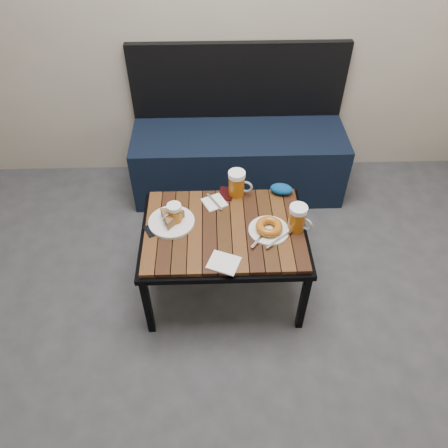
{
  "coord_description": "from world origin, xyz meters",
  "views": [
    {
      "loc": [
        -0.07,
        -0.68,
        2.04
      ],
      "look_at": [
        -0.03,
        0.86,
        0.5
      ],
      "focal_mm": 35.0,
      "sensor_mm": 36.0,
      "label": 1
    }
  ],
  "objects_px": {
    "beer_mug_right": "(298,218)",
    "passport_burgundy": "(226,194)",
    "beer_mug_centre": "(237,183)",
    "plate_pie": "(171,219)",
    "beer_mug_left": "(174,214)",
    "plate_bagel": "(269,228)",
    "knit_pouch": "(281,189)",
    "passport_navy": "(157,228)",
    "cafe_table": "(224,234)",
    "bench": "(238,154)"
  },
  "relations": [
    {
      "from": "plate_bagel",
      "to": "passport_burgundy",
      "type": "relative_size",
      "value": 2.26
    },
    {
      "from": "bench",
      "to": "knit_pouch",
      "type": "relative_size",
      "value": 11.42
    },
    {
      "from": "plate_pie",
      "to": "cafe_table",
      "type": "bearing_deg",
      "value": -9.34
    },
    {
      "from": "knit_pouch",
      "to": "bench",
      "type": "bearing_deg",
      "value": 106.8
    },
    {
      "from": "beer_mug_centre",
      "to": "knit_pouch",
      "type": "distance_m",
      "value": 0.25
    },
    {
      "from": "bench",
      "to": "plate_pie",
      "type": "xyz_separation_m",
      "value": [
        -0.39,
        -0.86,
        0.23
      ]
    },
    {
      "from": "passport_navy",
      "to": "knit_pouch",
      "type": "xyz_separation_m",
      "value": [
        0.66,
        0.25,
        0.02
      ]
    },
    {
      "from": "beer_mug_centre",
      "to": "plate_pie",
      "type": "distance_m",
      "value": 0.41
    },
    {
      "from": "beer_mug_right",
      "to": "passport_burgundy",
      "type": "bearing_deg",
      "value": 179.36
    },
    {
      "from": "cafe_table",
      "to": "beer_mug_left",
      "type": "distance_m",
      "value": 0.27
    },
    {
      "from": "beer_mug_left",
      "to": "beer_mug_right",
      "type": "xyz_separation_m",
      "value": [
        0.61,
        -0.06,
        0.01
      ]
    },
    {
      "from": "beer_mug_centre",
      "to": "plate_pie",
      "type": "bearing_deg",
      "value": -133.04
    },
    {
      "from": "beer_mug_centre",
      "to": "passport_burgundy",
      "type": "xyz_separation_m",
      "value": [
        -0.06,
        0.0,
        -0.07
      ]
    },
    {
      "from": "beer_mug_right",
      "to": "passport_navy",
      "type": "height_order",
      "value": "beer_mug_right"
    },
    {
      "from": "cafe_table",
      "to": "passport_navy",
      "type": "bearing_deg",
      "value": 179.05
    },
    {
      "from": "bench",
      "to": "plate_pie",
      "type": "height_order",
      "value": "bench"
    },
    {
      "from": "bench",
      "to": "cafe_table",
      "type": "relative_size",
      "value": 1.67
    },
    {
      "from": "beer_mug_centre",
      "to": "beer_mug_left",
      "type": "bearing_deg",
      "value": -132.14
    },
    {
      "from": "plate_bagel",
      "to": "cafe_table",
      "type": "bearing_deg",
      "value": 171.68
    },
    {
      "from": "beer_mug_centre",
      "to": "knit_pouch",
      "type": "xyz_separation_m",
      "value": [
        0.24,
        0.0,
        -0.05
      ]
    },
    {
      "from": "passport_navy",
      "to": "knit_pouch",
      "type": "height_order",
      "value": "knit_pouch"
    },
    {
      "from": "plate_pie",
      "to": "knit_pouch",
      "type": "relative_size",
      "value": 1.91
    },
    {
      "from": "plate_bagel",
      "to": "knit_pouch",
      "type": "relative_size",
      "value": 2.0
    },
    {
      "from": "bench",
      "to": "plate_pie",
      "type": "relative_size",
      "value": 5.97
    },
    {
      "from": "beer_mug_centre",
      "to": "beer_mug_right",
      "type": "relative_size",
      "value": 1.03
    },
    {
      "from": "cafe_table",
      "to": "passport_burgundy",
      "type": "relative_size",
      "value": 7.75
    },
    {
      "from": "passport_navy",
      "to": "knit_pouch",
      "type": "relative_size",
      "value": 0.95
    },
    {
      "from": "beer_mug_left",
      "to": "plate_bagel",
      "type": "relative_size",
      "value": 0.48
    },
    {
      "from": "beer_mug_left",
      "to": "beer_mug_right",
      "type": "distance_m",
      "value": 0.61
    },
    {
      "from": "beer_mug_right",
      "to": "beer_mug_left",
      "type": "bearing_deg",
      "value": -147.75
    },
    {
      "from": "beer_mug_left",
      "to": "beer_mug_centre",
      "type": "distance_m",
      "value": 0.39
    },
    {
      "from": "plate_pie",
      "to": "plate_bagel",
      "type": "distance_m",
      "value": 0.49
    },
    {
      "from": "passport_navy",
      "to": "beer_mug_centre",
      "type": "bearing_deg",
      "value": 93.78
    },
    {
      "from": "bench",
      "to": "knit_pouch",
      "type": "distance_m",
      "value": 0.71
    },
    {
      "from": "beer_mug_left",
      "to": "knit_pouch",
      "type": "xyz_separation_m",
      "value": [
        0.57,
        0.21,
        -0.03
      ]
    },
    {
      "from": "beer_mug_centre",
      "to": "passport_navy",
      "type": "distance_m",
      "value": 0.49
    },
    {
      "from": "bench",
      "to": "plate_bagel",
      "type": "height_order",
      "value": "bench"
    },
    {
      "from": "plate_bagel",
      "to": "passport_burgundy",
      "type": "bearing_deg",
      "value": 124.68
    },
    {
      "from": "beer_mug_centre",
      "to": "beer_mug_right",
      "type": "bearing_deg",
      "value": -28.96
    },
    {
      "from": "beer_mug_left",
      "to": "passport_navy",
      "type": "height_order",
      "value": "beer_mug_left"
    },
    {
      "from": "beer_mug_centre",
      "to": "plate_pie",
      "type": "xyz_separation_m",
      "value": [
        -0.34,
        -0.22,
        -0.05
      ]
    },
    {
      "from": "passport_burgundy",
      "to": "cafe_table",
      "type": "bearing_deg",
      "value": -82.03
    },
    {
      "from": "beer_mug_right",
      "to": "bench",
      "type": "bearing_deg",
      "value": 142.42
    },
    {
      "from": "beer_mug_right",
      "to": "passport_burgundy",
      "type": "height_order",
      "value": "beer_mug_right"
    },
    {
      "from": "beer_mug_right",
      "to": "passport_burgundy",
      "type": "distance_m",
      "value": 0.44
    },
    {
      "from": "bench",
      "to": "cafe_table",
      "type": "bearing_deg",
      "value": -97.97
    },
    {
      "from": "bench",
      "to": "passport_burgundy",
      "type": "height_order",
      "value": "bench"
    },
    {
      "from": "passport_navy",
      "to": "passport_burgundy",
      "type": "bearing_deg",
      "value": 97.85
    },
    {
      "from": "plate_pie",
      "to": "knit_pouch",
      "type": "bearing_deg",
      "value": 20.27
    },
    {
      "from": "bench",
      "to": "beer_mug_right",
      "type": "xyz_separation_m",
      "value": [
        0.24,
        -0.92,
        0.27
      ]
    }
  ]
}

